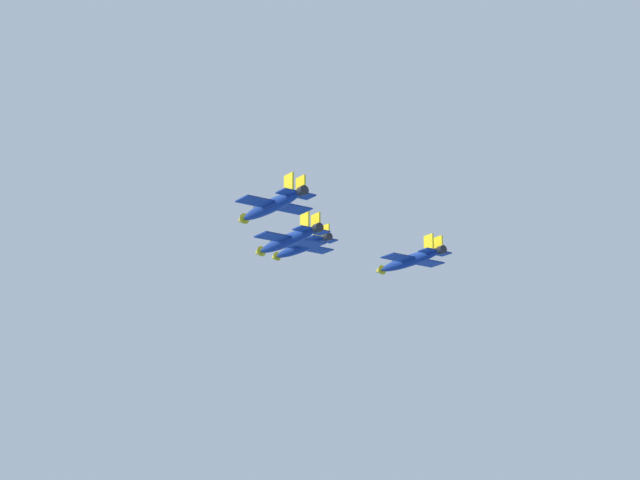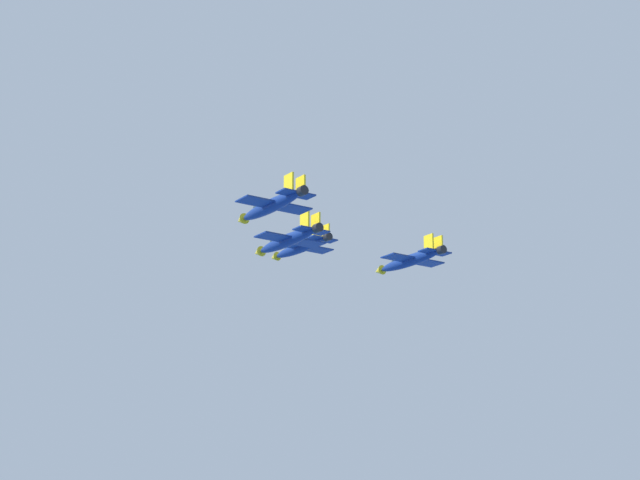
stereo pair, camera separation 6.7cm
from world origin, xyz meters
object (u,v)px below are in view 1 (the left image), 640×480
at_px(jet_lead, 301,247).
at_px(jet_left_wingman, 288,240).
at_px(jet_right_wingman, 410,260).
at_px(jet_left_outer, 271,205).

xyz_separation_m(jet_lead, jet_left_wingman, (-0.34, -19.86, -4.37)).
distance_m(jet_lead, jet_right_wingman, 20.22).
relative_size(jet_lead, jet_left_outer, 0.99).
xyz_separation_m(jet_left_wingman, jet_right_wingman, (19.88, 16.33, 0.58)).
distance_m(jet_right_wingman, jet_left_outer, 41.46).
bearing_deg(jet_left_wingman, jet_lead, -39.93).
bearing_deg(jet_lead, jet_right_wingman, -140.21).
bearing_deg(jet_left_outer, jet_lead, -39.49).
relative_size(jet_lead, jet_right_wingman, 0.95).
bearing_deg(jet_right_wingman, jet_lead, 41.05).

